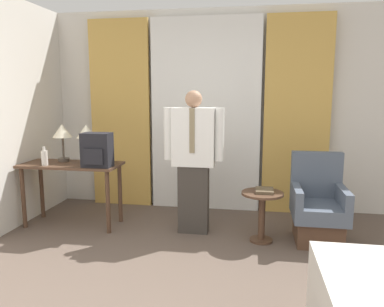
{
  "coord_description": "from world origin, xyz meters",
  "views": [
    {
      "loc": [
        0.66,
        -2.11,
        1.61
      ],
      "look_at": [
        -0.0,
        1.83,
        0.94
      ],
      "focal_mm": 35.0,
      "sensor_mm": 36.0,
      "label": 1
    }
  ],
  "objects": [
    {
      "name": "armchair",
      "position": [
        1.36,
        1.95,
        0.34
      ],
      "size": [
        0.55,
        0.63,
        0.95
      ],
      "color": "#4C3323",
      "rests_on": "ground_plane"
    },
    {
      "name": "book",
      "position": [
        0.78,
        1.85,
        0.56
      ],
      "size": [
        0.19,
        0.24,
        0.03
      ],
      "color": "brown",
      "rests_on": "side_table"
    },
    {
      "name": "curtain_sheer_center",
      "position": [
        0.0,
        2.9,
        1.29
      ],
      "size": [
        1.47,
        0.06,
        2.58
      ],
      "color": "white",
      "rests_on": "ground_plane"
    },
    {
      "name": "table_lamp_left",
      "position": [
        -1.65,
        2.09,
        1.11
      ],
      "size": [
        0.23,
        0.23,
        0.46
      ],
      "color": "#4C4238",
      "rests_on": "desk"
    },
    {
      "name": "side_table",
      "position": [
        0.76,
        1.82,
        0.37
      ],
      "size": [
        0.45,
        0.45,
        0.55
      ],
      "color": "#4C3323",
      "rests_on": "ground_plane"
    },
    {
      "name": "curtain_drape_left",
      "position": [
        -1.2,
        2.9,
        1.29
      ],
      "size": [
        0.84,
        0.06,
        2.58
      ],
      "color": "gold",
      "rests_on": "ground_plane"
    },
    {
      "name": "backpack",
      "position": [
        -1.1,
        1.84,
        0.95
      ],
      "size": [
        0.33,
        0.23,
        0.39
      ],
      "color": "black",
      "rests_on": "desk"
    },
    {
      "name": "person",
      "position": [
        -0.01,
        1.98,
        0.87
      ],
      "size": [
        0.68,
        0.22,
        1.62
      ],
      "color": "#38332D",
      "rests_on": "ground_plane"
    },
    {
      "name": "desk",
      "position": [
        -1.49,
        1.97,
        0.64
      ],
      "size": [
        1.18,
        0.51,
        0.76
      ],
      "color": "#4C3323",
      "rests_on": "ground_plane"
    },
    {
      "name": "bottle_near_edge",
      "position": [
        -1.73,
        1.81,
        0.85
      ],
      "size": [
        0.07,
        0.07,
        0.22
      ],
      "color": "silver",
      "rests_on": "desk"
    },
    {
      "name": "table_lamp_right",
      "position": [
        -1.34,
        2.09,
        1.11
      ],
      "size": [
        0.23,
        0.23,
        0.46
      ],
      "color": "#4C4238",
      "rests_on": "desk"
    },
    {
      "name": "wall_back",
      "position": [
        0.0,
        3.03,
        1.35
      ],
      "size": [
        10.0,
        0.06,
        2.7
      ],
      "color": "silver",
      "rests_on": "ground_plane"
    },
    {
      "name": "curtain_drape_right",
      "position": [
        1.2,
        2.9,
        1.29
      ],
      "size": [
        0.84,
        0.06,
        2.58
      ],
      "color": "gold",
      "rests_on": "ground_plane"
    }
  ]
}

